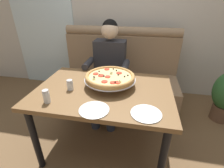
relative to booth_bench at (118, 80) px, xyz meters
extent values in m
plane|color=brown|center=(0.00, -0.90, -0.40)|extent=(16.00, 16.00, 0.00)
cube|color=beige|center=(0.00, 0.57, 1.00)|extent=(6.00, 0.12, 2.80)
cube|color=white|center=(-1.40, 0.50, 1.00)|extent=(1.10, 0.02, 2.80)
cube|color=#937556|center=(0.00, -0.13, -0.17)|extent=(1.69, 0.60, 0.46)
cube|color=#937556|center=(0.00, 0.26, 0.29)|extent=(1.69, 0.18, 0.65)
cylinder|color=#937556|center=(0.00, 0.26, 0.66)|extent=(1.69, 0.14, 0.14)
cube|color=brown|center=(0.00, -0.90, 0.32)|extent=(1.26, 0.87, 0.04)
cylinder|color=black|center=(-0.56, -1.27, -0.05)|extent=(0.06, 0.06, 0.70)
cylinder|color=black|center=(0.56, -1.27, -0.05)|extent=(0.06, 0.06, 0.70)
cylinder|color=black|center=(-0.56, -0.54, -0.05)|extent=(0.06, 0.06, 0.70)
cylinder|color=black|center=(0.56, -0.54, -0.05)|extent=(0.06, 0.06, 0.70)
cube|color=#2D3342|center=(-0.09, -0.38, 0.14)|extent=(0.34, 0.40, 0.15)
cylinder|color=#2D3342|center=(-0.19, -0.63, -0.17)|extent=(0.11, 0.11, 0.46)
cylinder|color=#2D3342|center=(0.01, -0.63, -0.17)|extent=(0.11, 0.11, 0.46)
cube|color=#2D2D33|center=(-0.09, -0.16, 0.34)|extent=(0.40, 0.22, 0.56)
cylinder|color=#2D2D33|center=(-0.32, -0.38, 0.38)|extent=(0.08, 0.28, 0.08)
cylinder|color=#2D2D33|center=(0.14, -0.38, 0.38)|extent=(0.08, 0.28, 0.08)
sphere|color=beige|center=(-0.09, -0.18, 0.75)|extent=(0.21, 0.21, 0.21)
sphere|color=black|center=(-0.09, -0.17, 0.78)|extent=(0.19, 0.19, 0.19)
cylinder|color=silver|center=(0.05, -0.95, 0.37)|extent=(0.01, 0.01, 0.07)
cylinder|color=silver|center=(-0.06, -0.76, 0.37)|extent=(0.01, 0.01, 0.07)
cylinder|color=silver|center=(0.16, -0.76, 0.37)|extent=(0.01, 0.01, 0.07)
torus|color=silver|center=(0.05, -0.82, 0.40)|extent=(0.27, 0.27, 0.01)
cylinder|color=silver|center=(0.05, -0.82, 0.41)|extent=(0.49, 0.49, 0.00)
cylinder|color=tan|center=(0.05, -0.82, 0.42)|extent=(0.46, 0.46, 0.02)
torus|color=tan|center=(0.05, -0.82, 0.44)|extent=(0.47, 0.47, 0.03)
cylinder|color=#E5C17A|center=(0.05, -0.82, 0.43)|extent=(0.40, 0.40, 0.01)
cylinder|color=red|center=(0.10, -0.96, 0.44)|extent=(0.05, 0.05, 0.01)
cylinder|color=red|center=(-0.02, -0.67, 0.44)|extent=(0.05, 0.05, 0.01)
cylinder|color=red|center=(-0.10, -0.80, 0.44)|extent=(0.05, 0.05, 0.01)
cylinder|color=red|center=(0.12, -0.74, 0.44)|extent=(0.06, 0.06, 0.01)
cylinder|color=red|center=(0.02, -0.95, 0.44)|extent=(0.06, 0.06, 0.01)
cylinder|color=red|center=(0.14, -0.95, 0.44)|extent=(0.05, 0.05, 0.01)
cylinder|color=red|center=(0.03, -0.85, 0.44)|extent=(0.05, 0.05, 0.01)
cylinder|color=red|center=(-0.04, -0.83, 0.44)|extent=(0.06, 0.06, 0.01)
sphere|color=black|center=(-0.08, -0.74, 0.44)|extent=(0.01, 0.01, 0.01)
sphere|color=black|center=(0.08, -0.69, 0.44)|extent=(0.01, 0.01, 0.01)
sphere|color=black|center=(0.21, -0.79, 0.44)|extent=(0.01, 0.01, 0.01)
sphere|color=black|center=(-0.09, -0.89, 0.44)|extent=(0.01, 0.01, 0.01)
sphere|color=black|center=(-0.01, -0.85, 0.44)|extent=(0.01, 0.01, 0.01)
sphere|color=black|center=(0.12, -0.79, 0.44)|extent=(0.01, 0.01, 0.01)
sphere|color=black|center=(0.05, -0.66, 0.44)|extent=(0.01, 0.01, 0.01)
sphere|color=black|center=(0.05, -0.76, 0.44)|extent=(0.01, 0.01, 0.01)
sphere|color=black|center=(-0.09, -0.88, 0.44)|extent=(0.01, 0.01, 0.01)
sphere|color=black|center=(0.18, -0.82, 0.44)|extent=(0.01, 0.01, 0.01)
sphere|color=black|center=(-0.05, -0.83, 0.44)|extent=(0.01, 0.01, 0.01)
cone|color=#CCC675|center=(-0.08, -0.93, 0.45)|extent=(0.04, 0.04, 0.02)
cone|color=#CCC675|center=(0.05, -0.77, 0.45)|extent=(0.04, 0.04, 0.02)
cone|color=#CCC675|center=(0.16, -0.93, 0.45)|extent=(0.04, 0.04, 0.02)
cylinder|color=white|center=(-0.39, -1.21, 0.38)|extent=(0.05, 0.05, 0.09)
cylinder|color=#A82D19|center=(-0.39, -1.21, 0.37)|extent=(0.05, 0.05, 0.05)
cylinder|color=silver|center=(-0.39, -1.21, 0.44)|extent=(0.05, 0.05, 0.02)
cylinder|color=white|center=(-0.30, -0.97, 0.38)|extent=(0.06, 0.06, 0.08)
cylinder|color=silver|center=(-0.30, -0.97, 0.36)|extent=(0.05, 0.05, 0.04)
cylinder|color=silver|center=(-0.30, -0.97, 0.43)|extent=(0.05, 0.05, 0.02)
cylinder|color=white|center=(0.01, -1.24, 0.34)|extent=(0.16, 0.16, 0.01)
cone|color=white|center=(0.01, -1.24, 0.35)|extent=(0.23, 0.23, 0.01)
cylinder|color=white|center=(0.40, -1.21, 0.34)|extent=(0.16, 0.16, 0.01)
cone|color=white|center=(0.40, -1.21, 0.35)|extent=(0.23, 0.23, 0.01)
cylinder|color=black|center=(-1.38, 1.28, -0.18)|extent=(0.02, 0.02, 0.44)
cylinder|color=black|center=(-1.30, 1.03, -0.18)|extent=(0.02, 0.02, 0.44)
cylinder|color=black|center=(-1.14, 1.36, -0.18)|extent=(0.02, 0.02, 0.44)
cylinder|color=black|center=(-1.05, 1.11, -0.18)|extent=(0.02, 0.02, 0.44)
cylinder|color=black|center=(-1.22, 1.19, 0.05)|extent=(0.40, 0.40, 0.02)
cube|color=black|center=(-1.07, 1.25, 0.25)|extent=(0.12, 0.31, 0.42)
cylinder|color=brown|center=(1.44, -0.14, -0.29)|extent=(0.24, 0.24, 0.22)
camera|label=1|loc=(0.34, -2.21, 1.09)|focal=26.47mm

